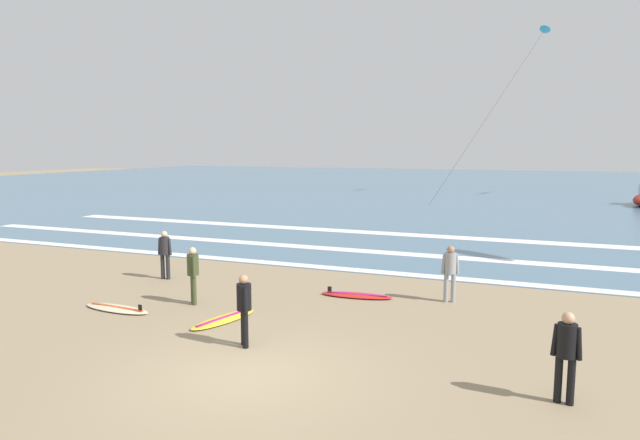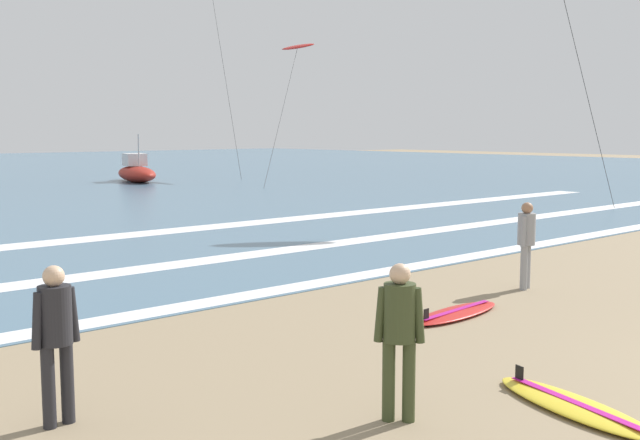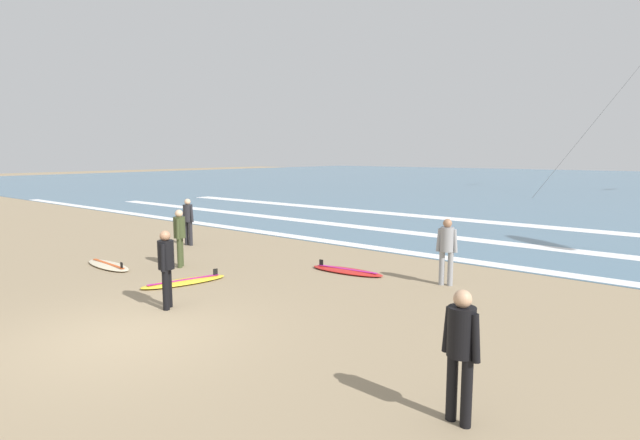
% 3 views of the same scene
% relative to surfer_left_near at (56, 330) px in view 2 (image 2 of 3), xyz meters
% --- Properties ---
extents(wave_foam_shoreline, '(54.03, 0.59, 0.01)m').
position_rel_surfer_left_near_xyz_m(wave_foam_shoreline, '(4.71, 3.57, -0.94)').
color(wave_foam_shoreline, white).
rests_on(wave_foam_shoreline, ocean_surface).
extents(wave_foam_mid_break, '(44.69, 0.84, 0.01)m').
position_rel_surfer_left_near_xyz_m(wave_foam_mid_break, '(6.24, 7.14, -0.94)').
color(wave_foam_mid_break, white).
rests_on(wave_foam_mid_break, ocean_surface).
extents(wave_foam_outer_break, '(45.27, 1.09, 0.01)m').
position_rel_surfer_left_near_xyz_m(wave_foam_outer_break, '(7.55, 12.13, -0.94)').
color(wave_foam_outer_break, white).
rests_on(wave_foam_outer_break, ocean_surface).
extents(surfer_left_near, '(0.51, 0.32, 1.60)m').
position_rel_surfer_left_near_xyz_m(surfer_left_near, '(0.00, 0.00, 0.00)').
color(surfer_left_near, '#232328').
rests_on(surfer_left_near, ground).
extents(surfer_background_far, '(0.51, 0.32, 1.60)m').
position_rel_surfer_left_near_xyz_m(surfer_background_far, '(9.12, 0.69, 0.00)').
color(surfer_background_far, gray).
rests_on(surfer_background_far, ground).
extents(surfer_foreground_main, '(0.41, 0.44, 1.60)m').
position_rel_surfer_left_near_xyz_m(surfer_foreground_main, '(2.58, -2.15, 0.00)').
color(surfer_foreground_main, '#384223').
rests_on(surfer_foreground_main, ground).
extents(surfboard_left_pile, '(1.09, 2.18, 0.25)m').
position_rel_surfer_left_near_xyz_m(surfboard_left_pile, '(4.16, -3.17, -0.91)').
color(surfboard_left_pile, yellow).
rests_on(surfboard_left_pile, ground).
extents(surfboard_foreground_flat, '(2.15, 0.79, 0.25)m').
position_rel_surfer_left_near_xyz_m(surfboard_foreground_flat, '(6.54, 0.24, -0.91)').
color(surfboard_foreground_flat, red).
rests_on(surfboard_foreground_flat, ground).
extents(kite_red_low_near, '(7.89, 7.70, 8.22)m').
position_rel_surfer_left_near_xyz_m(kite_red_low_near, '(28.06, 29.59, 7.00)').
color(kite_red_low_near, red).
rests_on(kite_red_low_near, ground).
extents(offshore_boat, '(2.95, 5.46, 2.70)m').
position_rel_surfer_left_near_xyz_m(offshore_boat, '(18.43, 32.41, -0.40)').
color(offshore_boat, maroon).
rests_on(offshore_boat, ground).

